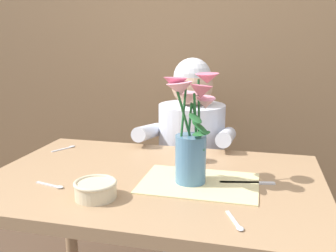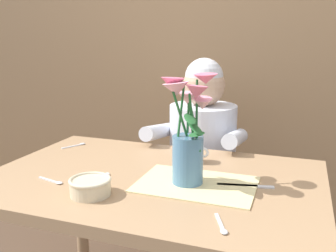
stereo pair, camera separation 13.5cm
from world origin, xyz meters
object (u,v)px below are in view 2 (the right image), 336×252
flower_vase (188,131)px  dinner_knife (245,186)px  ceramic_mug (195,153)px  ceramic_bowl (90,186)px  seated_person (202,169)px

flower_vase → dinner_knife: flower_vase is taller
flower_vase → ceramic_mug: (-0.04, 0.23, -0.15)m
dinner_knife → ceramic_mug: bearing=128.6°
flower_vase → dinner_knife: (0.19, 0.04, -0.18)m
flower_vase → ceramic_bowl: flower_vase is taller
ceramic_mug → flower_vase: bearing=-80.5°
seated_person → ceramic_mug: seated_person is taller
seated_person → ceramic_bowl: 0.87m
flower_vase → ceramic_bowl: 0.36m
seated_person → ceramic_bowl: size_ratio=8.35×
dinner_knife → ceramic_mug: size_ratio=2.04×
seated_person → dinner_knife: size_ratio=5.97×
flower_vase → ceramic_mug: bearing=99.5°
flower_vase → ceramic_bowl: bearing=-143.5°
ceramic_mug → seated_person: bearing=100.3°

